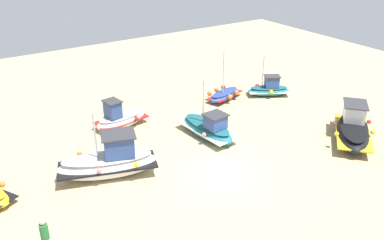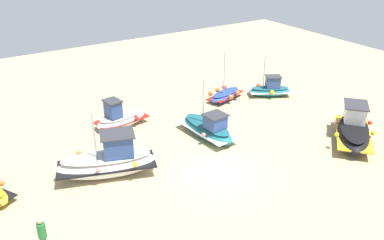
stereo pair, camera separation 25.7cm
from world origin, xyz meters
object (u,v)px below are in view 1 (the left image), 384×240
Objects in this scene: fishing_boat_6 at (120,118)px; fishing_boat_1 at (109,162)px; fishing_boat_3 at (208,128)px; fishing_boat_2 at (225,95)px; fishing_boat_5 at (353,129)px; fishing_boat_0 at (269,89)px; person_walking at (45,235)px.

fishing_boat_1 is at bearing 51.81° from fishing_boat_6.
fishing_boat_3 is 5.53m from fishing_boat_6.
fishing_boat_2 reaches higher than fishing_boat_5.
fishing_boat_3 is 0.90× the size of fishing_boat_5.
fishing_boat_5 is 13.80m from fishing_boat_6.
fishing_boat_5 is at bearing 49.41° from fishing_boat_3.
fishing_boat_3 is (4.27, 4.02, 0.21)m from fishing_boat_2.
fishing_boat_1 is 1.49× the size of fishing_boat_6.
fishing_boat_5 is (-2.49, 8.88, 0.34)m from fishing_boat_2.
fishing_boat_5 is at bearing 1.08° from fishing_boat_1.
fishing_boat_1 is (13.88, 3.54, 0.28)m from fishing_boat_0.
fishing_boat_0 reaches higher than fishing_boat_5.
fishing_boat_2 is 9.23m from fishing_boat_5.
person_walking is (17.35, -0.33, 0.27)m from fishing_boat_5.
person_walking is at bearing 137.53° from fishing_boat_5.
fishing_boat_1 reaches higher than fishing_boat_5.
fishing_boat_1 is 6.50m from fishing_boat_3.
fishing_boat_6 is at bearing 161.84° from fishing_boat_2.
fishing_boat_2 reaches higher than fishing_boat_0.
fishing_boat_0 is 0.77× the size of fishing_boat_3.
fishing_boat_0 is 14.33m from fishing_boat_1.
fishing_boat_6 is (8.03, -0.04, 0.22)m from fishing_boat_2.
fishing_boat_5 is at bearing -92.20° from fishing_boat_2.
fishing_boat_1 is at bearing 121.18° from fishing_boat_5.
fishing_boat_2 is 17.15m from person_walking.
fishing_boat_3 is at bearing -129.64° from fishing_boat_0.
fishing_boat_0 is at bearing 32.83° from fishing_boat_1.
fishing_boat_2 is at bearing 42.32° from fishing_boat_1.
person_walking is (4.14, 3.82, 0.18)m from fishing_boat_1.
fishing_boat_6 reaches higher than person_walking.
fishing_boat_3 is at bearing -154.61° from fishing_boat_2.
fishing_boat_1 is 5.63m from person_walking.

